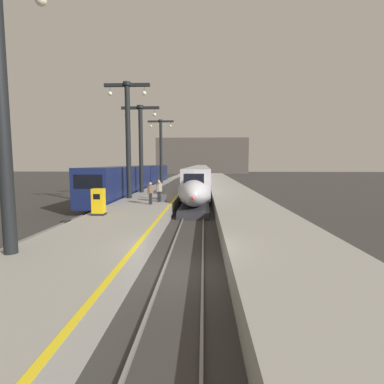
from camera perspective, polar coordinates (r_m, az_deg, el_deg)
name	(u,v)px	position (r m, az deg, el deg)	size (l,w,h in m)	color
ground_plane	(183,272)	(11.38, -1.81, -15.72)	(260.00, 260.00, 0.00)	#33302D
platform_left	(165,192)	(35.83, -5.39, -0.10)	(4.80, 110.00, 1.05)	gray
platform_right	(230,193)	(35.65, 7.62, -0.15)	(4.80, 110.00, 1.05)	gray
platform_left_safety_stripe	(183,188)	(35.54, -1.75, 0.73)	(0.20, 107.80, 0.01)	yellow
rail_main_left	(192,194)	(38.31, 0.07, -0.39)	(0.08, 110.00, 0.12)	slate
rail_main_right	(204,194)	(38.28, 2.31, -0.40)	(0.08, 110.00, 0.12)	slate
rail_secondary_left	(133,194)	(39.48, -11.76, -0.33)	(0.08, 110.00, 0.12)	slate
rail_secondary_right	(144,194)	(39.14, -9.63, -0.34)	(0.08, 110.00, 0.12)	slate
highspeed_train_main	(200,174)	(57.77, 1.60, 3.58)	(2.92, 76.16, 3.60)	silver
regional_train_adjacent	(140,178)	(40.67, -10.26, 2.80)	(2.85, 36.60, 3.80)	#141E4C
station_column_near	(0,89)	(11.78, -33.87, 16.67)	(4.00, 0.68, 9.21)	black
station_column_mid	(128,130)	(26.29, -12.65, 11.94)	(4.00, 0.68, 10.10)	black
station_column_far	(141,141)	(31.18, -10.17, 10.05)	(4.00, 0.68, 9.13)	black
station_column_distant	(161,146)	(45.20, -6.21, 9.18)	(4.00, 0.68, 9.78)	black
passenger_near_edge	(159,190)	(23.18, -6.53, 0.46)	(0.41, 0.47, 1.69)	#23232D
passenger_mid_platform	(150,191)	(21.86, -8.29, 0.11)	(0.41, 0.46, 1.69)	#23232D
passenger_far_waiting	(159,188)	(24.68, -6.65, 0.78)	(0.44, 0.42, 1.69)	#23232D
rolling_suitcase	(164,198)	(23.33, -5.58, -1.19)	(0.40, 0.22, 0.98)	#4C4C51
ticket_machine_yellow	(99,203)	(18.11, -18.13, -2.07)	(0.76, 0.62, 1.60)	yellow
terminus_back_wall	(202,156)	(112.60, 1.99, 7.20)	(36.00, 2.00, 14.00)	#4C4742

